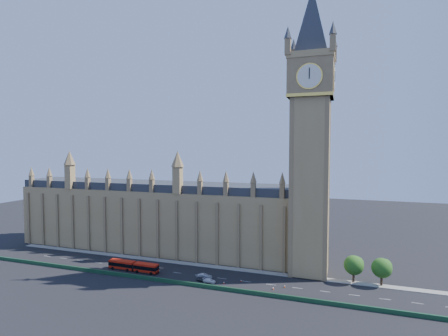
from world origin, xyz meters
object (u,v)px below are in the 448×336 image
(car_grey, at_px, (203,279))
(car_white, at_px, (209,281))
(red_bus, at_px, (133,266))
(car_silver, at_px, (205,276))

(car_grey, height_order, car_white, car_grey)
(car_grey, relative_size, car_white, 0.93)
(car_grey, xyz_separation_m, car_white, (2.38, -0.33, -0.05))
(red_bus, xyz_separation_m, car_silver, (25.64, 1.34, -0.88))
(car_grey, relative_size, car_silver, 0.82)
(red_bus, relative_size, car_grey, 4.75)
(car_white, bearing_deg, car_silver, 50.13)
(car_white, bearing_deg, red_bus, 91.79)
(car_grey, xyz_separation_m, car_silver, (-0.26, 2.23, 0.12))
(car_grey, height_order, car_silver, car_silver)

